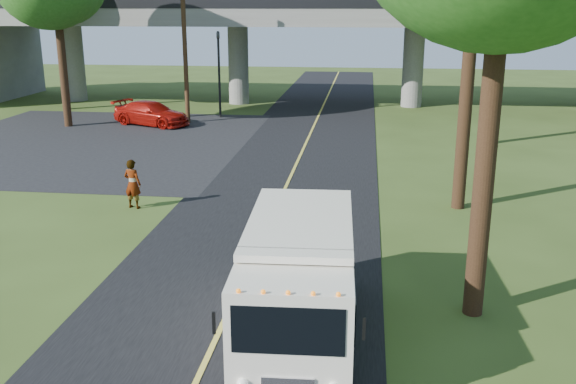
% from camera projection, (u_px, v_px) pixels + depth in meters
% --- Properties ---
extents(ground, '(120.00, 120.00, 0.00)m').
position_uv_depth(ground, '(225.00, 319.00, 14.25)').
color(ground, '#344719').
rests_on(ground, ground).
extents(road, '(7.00, 90.00, 0.02)m').
position_uv_depth(road, '(283.00, 193.00, 23.77)').
color(road, black).
rests_on(road, ground).
extents(parking_lot, '(16.00, 18.00, 0.01)m').
position_uv_depth(parking_lot, '(90.00, 142.00, 32.67)').
color(parking_lot, black).
rests_on(parking_lot, ground).
extents(lane_line, '(0.12, 90.00, 0.01)m').
position_uv_depth(lane_line, '(283.00, 192.00, 23.76)').
color(lane_line, gold).
rests_on(lane_line, road).
extents(overpass, '(54.00, 10.00, 7.30)m').
position_uv_depth(overpass, '(325.00, 38.00, 43.45)').
color(overpass, slate).
rests_on(overpass, ground).
extents(traffic_signal, '(0.18, 0.22, 5.20)m').
position_uv_depth(traffic_signal, '(219.00, 65.00, 38.81)').
color(traffic_signal, black).
rests_on(traffic_signal, ground).
extents(utility_pole, '(1.60, 0.26, 9.00)m').
position_uv_depth(utility_pole, '(185.00, 43.00, 36.69)').
color(utility_pole, '#472D19').
rests_on(utility_pole, ground).
extents(step_van, '(2.42, 5.99, 2.48)m').
position_uv_depth(step_van, '(299.00, 279.00, 13.08)').
color(step_van, silver).
rests_on(step_van, ground).
extents(red_sedan, '(5.05, 3.46, 1.36)m').
position_uv_depth(red_sedan, '(151.00, 113.00, 37.04)').
color(red_sedan, '#9D1009').
rests_on(red_sedan, ground).
extents(pedestrian, '(0.70, 0.55, 1.71)m').
position_uv_depth(pedestrian, '(133.00, 184.00, 21.84)').
color(pedestrian, gray).
rests_on(pedestrian, ground).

